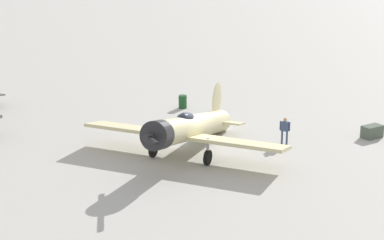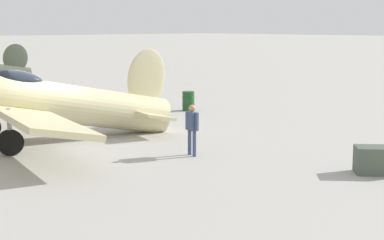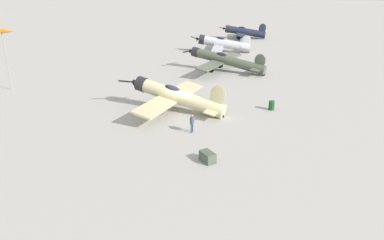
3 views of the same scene
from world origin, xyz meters
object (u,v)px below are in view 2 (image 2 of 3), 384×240
airplane_foreground (31,100)px  equipment_crate (379,160)px  fuel_drum (188,101)px  ground_crew_mechanic (192,125)px

airplane_foreground → equipment_crate: 11.21m
airplane_foreground → equipment_crate: (4.81, -10.07, -1.09)m
airplane_foreground → equipment_crate: airplane_foreground is taller
equipment_crate → fuel_drum: bearing=70.8°
equipment_crate → ground_crew_mechanic: bearing=113.4°
airplane_foreground → ground_crew_mechanic: bearing=130.2°
ground_crew_mechanic → fuel_drum: ground_crew_mechanic is taller
airplane_foreground → ground_crew_mechanic: (2.64, -5.06, -0.50)m
airplane_foreground → ground_crew_mechanic: 5.73m
ground_crew_mechanic → equipment_crate: size_ratio=1.14×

